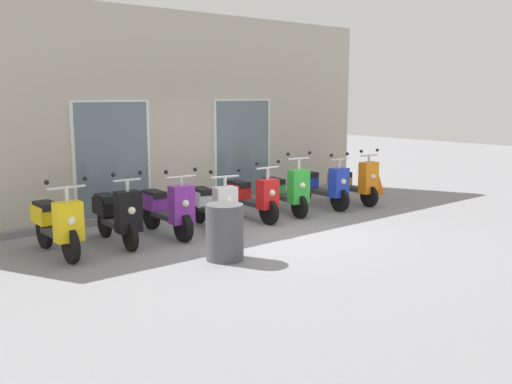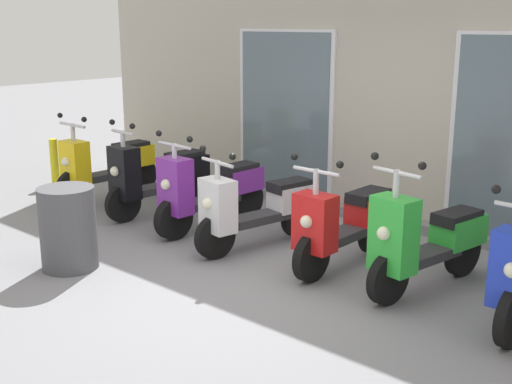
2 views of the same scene
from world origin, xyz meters
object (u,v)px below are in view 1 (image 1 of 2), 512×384
at_px(scooter_yellow, 56,224).
at_px(scooter_white, 212,204).
at_px(scooter_green, 286,190).
at_px(scooter_orange, 354,182).
at_px(traffic_cone, 378,183).
at_px(scooter_red, 251,196).
at_px(scooter_black, 117,214).
at_px(scooter_blue, 322,185).
at_px(trash_bin, 225,232).
at_px(scooter_purple, 167,208).

relative_size(scooter_yellow, scooter_white, 1.00).
height_order(scooter_white, scooter_green, scooter_green).
distance_m(scooter_orange, traffic_cone, 1.52).
bearing_deg(scooter_red, scooter_green, -0.90).
bearing_deg(scooter_black, traffic_cone, 2.41).
relative_size(scooter_black, scooter_blue, 0.97).
xyz_separation_m(scooter_yellow, scooter_blue, (5.77, 0.02, -0.01)).
distance_m(scooter_green, traffic_cone, 3.39).
xyz_separation_m(scooter_green, scooter_blue, (1.03, -0.02, 0.01)).
xyz_separation_m(scooter_orange, traffic_cone, (1.43, 0.45, -0.22)).
bearing_deg(scooter_green, trash_bin, -148.11).
distance_m(scooter_green, scooter_blue, 1.03).
distance_m(scooter_black, scooter_purple, 0.94).
height_order(scooter_black, scooter_orange, scooter_orange).
relative_size(scooter_white, scooter_orange, 1.06).
bearing_deg(traffic_cone, scooter_red, -176.15).
relative_size(scooter_purple, scooter_red, 1.05).
distance_m(scooter_yellow, scooter_white, 2.82).
distance_m(scooter_yellow, scooter_orange, 6.66).
bearing_deg(trash_bin, scooter_black, 113.67).
xyz_separation_m(scooter_green, traffic_cone, (3.37, 0.30, -0.22)).
distance_m(scooter_black, scooter_orange, 5.66).
bearing_deg(scooter_white, scooter_blue, 2.02).
bearing_deg(scooter_purple, trash_bin, -94.45).
xyz_separation_m(scooter_green, trash_bin, (-2.92, -1.82, -0.07)).
distance_m(traffic_cone, trash_bin, 6.64).
bearing_deg(trash_bin, traffic_cone, 18.62).
bearing_deg(scooter_yellow, scooter_white, -1.74).
distance_m(scooter_yellow, scooter_blue, 5.77).
bearing_deg(scooter_purple, traffic_cone, 2.75).
distance_m(scooter_black, traffic_cone, 7.10).
bearing_deg(scooter_black, scooter_green, -0.02).
distance_m(scooter_white, scooter_green, 1.92).
relative_size(scooter_green, scooter_blue, 0.95).
distance_m(scooter_green, trash_bin, 3.45).
relative_size(scooter_yellow, scooter_orange, 1.06).
relative_size(scooter_black, scooter_orange, 1.04).
xyz_separation_m(scooter_purple, scooter_red, (1.89, 0.01, -0.01)).
distance_m(scooter_green, scooter_orange, 1.94).
relative_size(scooter_white, traffic_cone, 3.08).
bearing_deg(trash_bin, scooter_yellow, 135.34).
bearing_deg(scooter_purple, scooter_red, 0.27).
bearing_deg(traffic_cone, trash_bin, -161.38).
distance_m(scooter_orange, trash_bin, 5.14).
height_order(scooter_yellow, scooter_blue, scooter_yellow).
height_order(scooter_yellow, scooter_white, scooter_yellow).
height_order(scooter_green, scooter_blue, scooter_green).
xyz_separation_m(scooter_red, traffic_cone, (4.26, 0.29, -0.20)).
height_order(scooter_red, trash_bin, scooter_red).
bearing_deg(trash_bin, scooter_white, 59.31).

